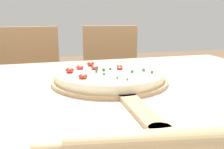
{
  "coord_description": "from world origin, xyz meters",
  "views": [
    {
      "loc": [
        -0.18,
        -0.62,
        0.95
      ],
      "look_at": [
        0.02,
        0.08,
        0.76
      ],
      "focal_mm": 38.0,
      "sensor_mm": 36.0,
      "label": 1
    }
  ],
  "objects_px": {
    "pizza_peel": "(111,81)",
    "rolling_pin": "(189,144)",
    "chair_right": "(113,81)",
    "pizza": "(109,74)",
    "chair_left": "(32,87)"
  },
  "relations": [
    {
      "from": "pizza",
      "to": "rolling_pin",
      "type": "bearing_deg",
      "value": -89.12
    },
    {
      "from": "pizza_peel",
      "to": "pizza",
      "type": "bearing_deg",
      "value": 92.12
    },
    {
      "from": "chair_right",
      "to": "chair_left",
      "type": "bearing_deg",
      "value": -176.38
    },
    {
      "from": "pizza_peel",
      "to": "rolling_pin",
      "type": "xyz_separation_m",
      "value": [
        0.01,
        -0.43,
        0.02
      ]
    },
    {
      "from": "pizza_peel",
      "to": "pizza",
      "type": "xyz_separation_m",
      "value": [
        -0.0,
        0.02,
        0.02
      ]
    },
    {
      "from": "pizza_peel",
      "to": "chair_right",
      "type": "distance_m",
      "value": 0.87
    },
    {
      "from": "pizza_peel",
      "to": "pizza",
      "type": "relative_size",
      "value": 1.65
    },
    {
      "from": "chair_right",
      "to": "rolling_pin",
      "type": "bearing_deg",
      "value": -96.55
    },
    {
      "from": "rolling_pin",
      "to": "chair_right",
      "type": "xyz_separation_m",
      "value": [
        0.22,
        1.24,
        -0.25
      ]
    },
    {
      "from": "pizza_peel",
      "to": "pizza",
      "type": "distance_m",
      "value": 0.03
    },
    {
      "from": "rolling_pin",
      "to": "chair_left",
      "type": "bearing_deg",
      "value": 104.19
    },
    {
      "from": "rolling_pin",
      "to": "chair_right",
      "type": "distance_m",
      "value": 1.28
    },
    {
      "from": "rolling_pin",
      "to": "chair_right",
      "type": "relative_size",
      "value": 0.53
    },
    {
      "from": "pizza",
      "to": "chair_left",
      "type": "bearing_deg",
      "value": 111.35
    },
    {
      "from": "chair_left",
      "to": "pizza",
      "type": "bearing_deg",
      "value": -72.99
    }
  ]
}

